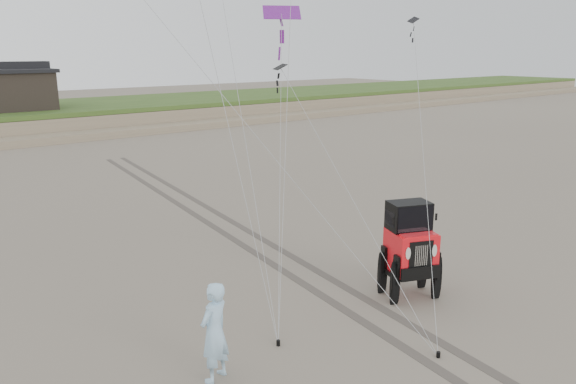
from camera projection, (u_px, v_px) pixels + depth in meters
name	position (u px, v px, depth m)	size (l,w,h in m)	color
ground	(371.00, 344.00, 11.55)	(160.00, 160.00, 0.00)	#6B6054
cabin	(3.00, 88.00, 39.71)	(6.40, 5.40, 3.35)	black
jeep	(410.00, 260.00, 13.57)	(2.18, 5.05, 1.88)	red
man	(214.00, 332.00, 10.09)	(0.69, 0.45, 1.90)	#96CFE8
stake_main	(278.00, 343.00, 11.46)	(0.08, 0.08, 0.12)	black
stake_aux	(438.00, 355.00, 11.02)	(0.08, 0.08, 0.12)	black
tire_tracks	(234.00, 231.00, 18.77)	(5.22, 29.74, 0.01)	#4C443D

